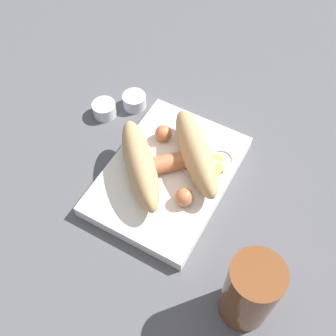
{
  "coord_description": "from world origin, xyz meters",
  "views": [
    {
      "loc": [
        0.33,
        0.19,
        0.6
      ],
      "look_at": [
        0.0,
        0.0,
        0.03
      ],
      "focal_mm": 45.0,
      "sensor_mm": 36.0,
      "label": 1
    }
  ],
  "objects_px": {
    "condiment_cup_far": "(104,110)",
    "bread_roll": "(168,158)",
    "condiment_cup_near": "(134,101)",
    "sausage": "(173,164)",
    "drink_glass": "(250,292)",
    "food_tray": "(168,175)"
  },
  "relations": [
    {
      "from": "condiment_cup_far",
      "to": "bread_roll",
      "type": "bearing_deg",
      "value": 69.1
    },
    {
      "from": "condiment_cup_near",
      "to": "sausage",
      "type": "bearing_deg",
      "value": 53.16
    },
    {
      "from": "condiment_cup_far",
      "to": "sausage",
      "type": "bearing_deg",
      "value": 71.28
    },
    {
      "from": "sausage",
      "to": "drink_glass",
      "type": "height_order",
      "value": "drink_glass"
    },
    {
      "from": "sausage",
      "to": "food_tray",
      "type": "bearing_deg",
      "value": -28.32
    },
    {
      "from": "condiment_cup_far",
      "to": "drink_glass",
      "type": "distance_m",
      "value": 0.43
    },
    {
      "from": "sausage",
      "to": "condiment_cup_near",
      "type": "height_order",
      "value": "sausage"
    },
    {
      "from": "condiment_cup_far",
      "to": "drink_glass",
      "type": "height_order",
      "value": "drink_glass"
    },
    {
      "from": "sausage",
      "to": "bread_roll",
      "type": "bearing_deg",
      "value": -52.55
    },
    {
      "from": "condiment_cup_near",
      "to": "condiment_cup_far",
      "type": "height_order",
      "value": "same"
    },
    {
      "from": "bread_roll",
      "to": "sausage",
      "type": "height_order",
      "value": "bread_roll"
    },
    {
      "from": "sausage",
      "to": "condiment_cup_near",
      "type": "distance_m",
      "value": 0.18
    },
    {
      "from": "condiment_cup_near",
      "to": "condiment_cup_far",
      "type": "bearing_deg",
      "value": -40.08
    },
    {
      "from": "bread_roll",
      "to": "drink_glass",
      "type": "relative_size",
      "value": 1.64
    },
    {
      "from": "food_tray",
      "to": "drink_glass",
      "type": "distance_m",
      "value": 0.25
    },
    {
      "from": "condiment_cup_near",
      "to": "drink_glass",
      "type": "bearing_deg",
      "value": 52.92
    },
    {
      "from": "condiment_cup_near",
      "to": "drink_glass",
      "type": "xyz_separation_m",
      "value": [
        0.25,
        0.33,
        0.06
      ]
    },
    {
      "from": "food_tray",
      "to": "drink_glass",
      "type": "height_order",
      "value": "drink_glass"
    },
    {
      "from": "food_tray",
      "to": "condiment_cup_near",
      "type": "xyz_separation_m",
      "value": [
        -0.12,
        -0.14,
        -0.0
      ]
    },
    {
      "from": "food_tray",
      "to": "drink_glass",
      "type": "xyz_separation_m",
      "value": [
        0.14,
        0.2,
        0.06
      ]
    },
    {
      "from": "sausage",
      "to": "drink_glass",
      "type": "distance_m",
      "value": 0.24
    },
    {
      "from": "sausage",
      "to": "condiment_cup_far",
      "type": "bearing_deg",
      "value": -108.72
    }
  ]
}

